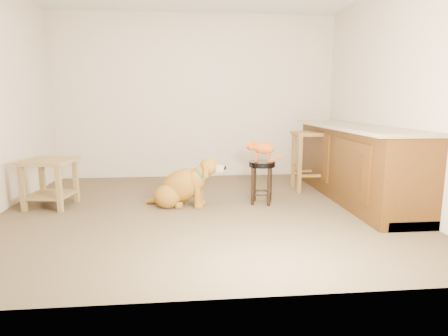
{
  "coord_description": "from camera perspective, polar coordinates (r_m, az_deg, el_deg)",
  "views": [
    {
      "loc": [
        -0.15,
        -4.17,
        1.23
      ],
      "look_at": [
        0.27,
        0.19,
        0.45
      ],
      "focal_mm": 30.0,
      "sensor_mm": 36.0,
      "label": 1
    }
  ],
  "objects": [
    {
      "name": "cabinet_run",
      "position": [
        5.0,
        19.3,
        0.42
      ],
      "size": [
        0.7,
        2.56,
        0.94
      ],
      "color": "#41250B",
      "rests_on": "ground"
    },
    {
      "name": "room_shell",
      "position": [
        4.2,
        -3.61,
        16.17
      ],
      "size": [
        4.54,
        4.04,
        2.62
      ],
      "color": "beige",
      "rests_on": "ground"
    },
    {
      "name": "floor",
      "position": [
        4.35,
        -3.36,
        -6.35
      ],
      "size": [
        4.5,
        4.0,
        0.01
      ],
      "primitive_type": "cube",
      "color": "#4F412B",
      "rests_on": "ground"
    },
    {
      "name": "tabby_kitten",
      "position": [
        4.5,
        5.71,
        2.94
      ],
      "size": [
        0.45,
        0.21,
        0.28
      ],
      "rotation": [
        0.0,
        0.0,
        -0.3
      ],
      "color": "#963F0F",
      "rests_on": "padded_stool"
    },
    {
      "name": "wood_stool",
      "position": [
        5.32,
        12.84,
        1.16
      ],
      "size": [
        0.46,
        0.46,
        0.82
      ],
      "rotation": [
        0.0,
        0.0,
        -0.04
      ],
      "color": "brown",
      "rests_on": "ground"
    },
    {
      "name": "golden_retriever",
      "position": [
        4.47,
        -6.32,
        -2.83
      ],
      "size": [
        0.96,
        0.54,
        0.63
      ],
      "rotation": [
        0.0,
        0.0,
        -0.23
      ],
      "color": "brown",
      "rests_on": "ground"
    },
    {
      "name": "side_table",
      "position": [
        4.83,
        -25.04,
        -1.06
      ],
      "size": [
        0.62,
        0.62,
        0.57
      ],
      "rotation": [
        0.0,
        0.0,
        -0.15
      ],
      "color": "olive",
      "rests_on": "ground"
    },
    {
      "name": "padded_stool",
      "position": [
        4.55,
        5.77,
        -0.88
      ],
      "size": [
        0.33,
        0.33,
        0.52
      ],
      "rotation": [
        0.0,
        0.0,
        -0.3
      ],
      "color": "black",
      "rests_on": "ground"
    }
  ]
}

